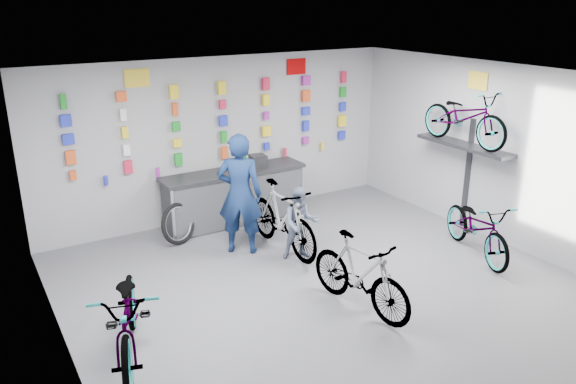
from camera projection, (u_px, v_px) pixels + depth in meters
floor at (350, 306)px, 7.66m from camera, size 8.00×8.00×0.00m
ceiling at (360, 85)px, 6.67m from camera, size 8.00×8.00×0.00m
wall_back at (222, 139)px, 10.40m from camera, size 7.00×0.00×7.00m
wall_left at (68, 267)px, 5.46m from camera, size 0.00×8.00×8.00m
wall_right at (531, 163)px, 8.88m from camera, size 0.00×8.00×8.00m
counter at (235, 197)px, 10.36m from camera, size 2.70×0.66×1.00m
merch_wall at (227, 122)px, 10.27m from camera, size 5.58×0.08×1.57m
wall_bracket at (464, 150)px, 9.78m from camera, size 0.39×1.90×2.00m
sign_left at (137, 78)px, 9.25m from camera, size 0.42×0.02×0.30m
sign_right at (296, 67)px, 10.76m from camera, size 0.42×0.02×0.30m
sign_side at (478, 81)px, 9.46m from camera, size 0.02×0.40×0.30m
bike_left at (129, 317)px, 6.38m from camera, size 1.31×2.19×1.08m
bike_center at (360, 274)px, 7.42m from camera, size 0.74×1.79×1.04m
bike_right at (478, 227)px, 9.02m from camera, size 1.20×1.96×0.97m
bike_service at (282, 218)px, 9.17m from camera, size 0.63×1.94×1.15m
bike_wall at (465, 117)px, 9.54m from camera, size 0.63×1.80×0.95m
clerk at (240, 194)px, 8.99m from camera, size 0.87×0.81×2.00m
customer at (300, 223)px, 8.89m from camera, size 0.71×0.64×1.19m
spare_wheel at (178, 224)px, 9.49m from camera, size 0.75×0.48×0.73m
register at (258, 161)px, 10.41m from camera, size 0.32×0.34×0.22m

